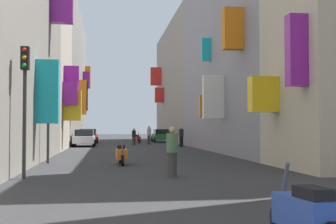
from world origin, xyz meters
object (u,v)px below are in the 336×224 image
(parked_car_white, at_px, (84,137))
(scooter_red, at_px, (137,139))
(pedestrian_crossing, at_px, (172,152))
(parked_car_red, at_px, (88,136))
(scooter_blue, at_px, (305,213))
(traffic_light_far_corner, at_px, (48,101))
(parked_car_green, at_px, (161,135))
(pedestrian_near_left, at_px, (149,135))
(traffic_light_near_corner, at_px, (25,89))
(scooter_orange, at_px, (121,154))
(pedestrian_mid_street, at_px, (134,137))
(pedestrian_near_right, at_px, (181,137))

(parked_car_white, relative_size, scooter_red, 2.36)
(pedestrian_crossing, bearing_deg, parked_car_white, 99.65)
(parked_car_red, xyz_separation_m, pedestrian_crossing, (4.15, -31.82, 0.07))
(scooter_blue, xyz_separation_m, traffic_light_far_corner, (-5.47, 14.98, 2.40))
(parked_car_red, xyz_separation_m, scooter_red, (5.00, -0.92, -0.31))
(parked_car_red, relative_size, scooter_red, 2.21)
(parked_car_green, height_order, pedestrian_crossing, pedestrian_crossing)
(parked_car_green, height_order, pedestrian_near_left, pedestrian_near_left)
(parked_car_green, bearing_deg, pedestrian_crossing, -96.28)
(parked_car_green, distance_m, pedestrian_near_left, 5.99)
(parked_car_red, height_order, traffic_light_near_corner, traffic_light_near_corner)
(traffic_light_near_corner, bearing_deg, scooter_orange, 56.83)
(scooter_blue, bearing_deg, pedestrian_crossing, 94.15)
(traffic_light_near_corner, height_order, traffic_light_far_corner, traffic_light_near_corner)
(parked_car_red, height_order, parked_car_white, parked_car_red)
(parked_car_red, bearing_deg, pedestrian_mid_street, -51.89)
(parked_car_red, bearing_deg, scooter_orange, -84.36)
(parked_car_red, xyz_separation_m, parked_car_green, (7.86, 1.86, -0.02))
(scooter_orange, relative_size, traffic_light_far_corner, 0.47)
(scooter_red, bearing_deg, parked_car_red, 169.61)
(pedestrian_near_right, bearing_deg, traffic_light_near_corner, -111.97)
(pedestrian_crossing, relative_size, pedestrian_mid_street, 1.09)
(traffic_light_near_corner, bearing_deg, pedestrian_crossing, -2.43)
(pedestrian_crossing, xyz_separation_m, traffic_light_far_corner, (-4.84, 6.37, 2.02))
(pedestrian_near_left, bearing_deg, traffic_light_near_corner, -103.37)
(parked_car_red, bearing_deg, scooter_blue, -83.26)
(traffic_light_near_corner, xyz_separation_m, traffic_light_far_corner, (-0.06, 6.16, -0.04))
(scooter_orange, height_order, traffic_light_far_corner, traffic_light_far_corner)
(parked_car_red, height_order, scooter_red, parked_car_red)
(parked_car_green, height_order, traffic_light_near_corner, traffic_light_near_corner)
(parked_car_red, bearing_deg, scooter_red, -10.39)
(pedestrian_near_right, bearing_deg, scooter_blue, -96.22)
(scooter_blue, bearing_deg, parked_car_white, 98.22)
(parked_car_white, xyz_separation_m, scooter_red, (4.96, 6.67, -0.29))
(pedestrian_near_left, bearing_deg, parked_car_green, 71.67)
(parked_car_green, relative_size, pedestrian_mid_street, 2.63)
(scooter_red, bearing_deg, parked_car_green, 44.19)
(traffic_light_far_corner, bearing_deg, pedestrian_mid_street, 75.58)
(pedestrian_mid_street, relative_size, traffic_light_far_corner, 0.37)
(scooter_blue, distance_m, pedestrian_near_right, 30.64)
(parked_car_white, relative_size, pedestrian_mid_street, 2.85)
(scooter_orange, bearing_deg, pedestrian_near_left, 81.66)
(traffic_light_near_corner, bearing_deg, pedestrian_mid_street, 79.03)
(parked_car_red, relative_size, pedestrian_near_right, 2.40)
(scooter_orange, bearing_deg, pedestrian_near_right, 71.81)
(scooter_blue, bearing_deg, scooter_orange, 98.83)
(scooter_blue, xyz_separation_m, scooter_red, (0.22, 39.52, 0.00))
(scooter_blue, distance_m, traffic_light_far_corner, 16.13)
(parked_car_white, xyz_separation_m, pedestrian_near_right, (8.07, -2.39, 0.10))
(traffic_light_near_corner, bearing_deg, pedestrian_near_left, 76.63)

